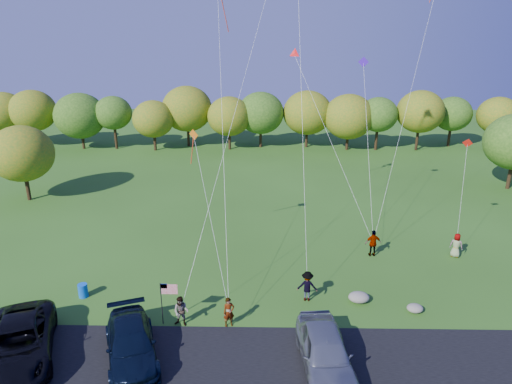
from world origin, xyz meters
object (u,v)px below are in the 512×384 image
at_px(flyer_d, 373,243).
at_px(trash_barrel, 83,291).
at_px(minivan_navy, 131,344).
at_px(flyer_a, 229,312).
at_px(flyer_b, 181,311).
at_px(flyer_e, 456,245).
at_px(flyer_c, 307,286).
at_px(minivan_dark, 19,343).
at_px(minivan_silver, 325,352).
at_px(park_bench, 4,314).

height_order(flyer_d, trash_barrel, flyer_d).
bearing_deg(trash_barrel, minivan_navy, -50.72).
xyz_separation_m(minivan_navy, flyer_d, (13.84, 10.87, 0.10)).
relative_size(flyer_a, flyer_b, 0.98).
bearing_deg(flyer_d, flyer_e, 175.60).
xyz_separation_m(flyer_c, trash_barrel, (-13.15, 0.10, -0.50)).
xyz_separation_m(flyer_a, flyer_c, (4.35, 2.54, 0.08)).
height_order(minivan_navy, flyer_e, flyer_e).
xyz_separation_m(minivan_navy, flyer_e, (19.55, 10.83, 0.00)).
xyz_separation_m(minivan_dark, flyer_a, (9.70, 2.83, -0.11)).
height_order(minivan_silver, trash_barrel, minivan_silver).
bearing_deg(minivan_navy, flyer_e, 9.02).
bearing_deg(minivan_navy, flyer_a, 11.36).
height_order(minivan_silver, flyer_e, minivan_silver).
height_order(flyer_d, park_bench, flyer_d).
xyz_separation_m(flyer_d, trash_barrel, (-18.20, -5.53, -0.55)).
height_order(minivan_dark, flyer_d, flyer_d).
height_order(minivan_dark, flyer_b, minivan_dark).
relative_size(minivan_dark, park_bench, 4.07).
distance_m(flyer_d, flyer_e, 5.71).
distance_m(minivan_navy, flyer_d, 17.60).
distance_m(minivan_dark, flyer_c, 15.04).
relative_size(flyer_c, flyer_d, 0.95).
height_order(minivan_silver, flyer_c, minivan_silver).
bearing_deg(park_bench, flyer_b, -18.07).
bearing_deg(trash_barrel, flyer_a, -16.69).
bearing_deg(minivan_navy, flyer_b, 34.72).
bearing_deg(minivan_navy, minivan_silver, -23.68).
bearing_deg(minivan_silver, minivan_navy, 171.78).
distance_m(minivan_silver, trash_barrel, 14.71).
height_order(flyer_e, park_bench, flyer_e).
distance_m(minivan_dark, flyer_e, 27.13).
distance_m(flyer_d, trash_barrel, 19.03).
bearing_deg(flyer_b, flyer_a, 11.70).
bearing_deg(park_bench, minivan_silver, -28.66).
relative_size(flyer_d, trash_barrel, 2.33).
xyz_separation_m(flyer_c, flyer_d, (5.05, 5.63, 0.04)).
height_order(minivan_navy, flyer_b, flyer_b).
bearing_deg(minivan_navy, park_bench, 139.63).
bearing_deg(flyer_c, minivan_silver, 98.82).
bearing_deg(trash_barrel, flyer_c, -0.43).
height_order(minivan_dark, minivan_silver, minivan_silver).
relative_size(minivan_navy, park_bench, 3.52).
relative_size(minivan_dark, minivan_silver, 1.16).
relative_size(minivan_silver, flyer_d, 2.89).
height_order(minivan_navy, minivan_silver, minivan_silver).
distance_m(flyer_e, park_bench, 28.42).
bearing_deg(flyer_a, flyer_b, 158.37).
bearing_deg(trash_barrel, flyer_e, 12.94).
height_order(flyer_b, trash_barrel, flyer_b).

